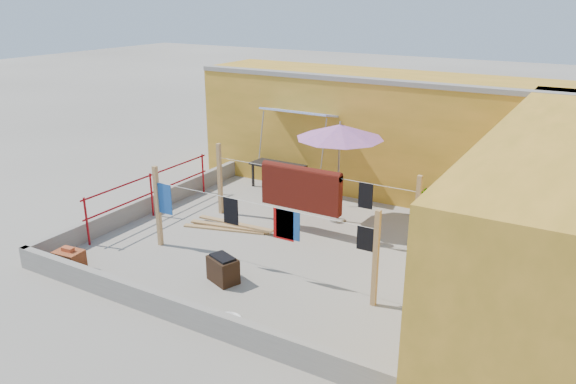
% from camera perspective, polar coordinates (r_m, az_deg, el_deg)
% --- Properties ---
extents(ground, '(80.00, 80.00, 0.00)m').
position_cam_1_polar(ground, '(12.34, 0.31, -5.48)').
color(ground, '#9E998E').
rests_on(ground, ground).
extents(wall_back, '(11.00, 3.27, 3.21)m').
position_cam_1_polar(wall_back, '(15.67, 10.62, 5.86)').
color(wall_back, gold).
rests_on(wall_back, ground).
extents(wall_right, '(2.40, 9.00, 3.20)m').
position_cam_1_polar(wall_right, '(10.34, 26.14, -3.04)').
color(wall_right, gold).
rests_on(wall_right, ground).
extents(parapet_front, '(8.30, 0.16, 0.44)m').
position_cam_1_polar(parapet_front, '(9.67, -10.65, -11.92)').
color(parapet_front, gray).
rests_on(parapet_front, ground).
extents(parapet_left, '(0.16, 7.30, 0.44)m').
position_cam_1_polar(parapet_left, '(14.58, -13.69, -1.11)').
color(parapet_left, gray).
rests_on(parapet_left, ground).
extents(red_railing, '(0.05, 4.20, 1.10)m').
position_cam_1_polar(red_railing, '(14.13, -13.73, 0.38)').
color(red_railing, maroon).
rests_on(red_railing, ground).
extents(clothesline_rig, '(5.09, 2.35, 1.80)m').
position_cam_1_polar(clothesline_rig, '(12.48, 0.97, -0.10)').
color(clothesline_rig, tan).
rests_on(clothesline_rig, ground).
extents(patio_umbrella, '(2.15, 2.15, 2.46)m').
position_cam_1_polar(patio_umbrella, '(13.04, 5.30, 6.08)').
color(patio_umbrella, gray).
rests_on(patio_umbrella, ground).
extents(outdoor_table, '(1.57, 0.87, 0.71)m').
position_cam_1_polar(outdoor_table, '(15.79, -1.03, 2.65)').
color(outdoor_table, black).
rests_on(outdoor_table, ground).
extents(brick_stack, '(0.59, 0.45, 0.48)m').
position_cam_1_polar(brick_stack, '(12.07, -21.33, -6.44)').
color(brick_stack, '#A54F26').
rests_on(brick_stack, ground).
extents(lumber_pile, '(2.13, 0.73, 0.13)m').
position_cam_1_polar(lumber_pile, '(13.24, -5.93, -3.49)').
color(lumber_pile, tan).
rests_on(lumber_pile, ground).
extents(brazier, '(0.69, 0.58, 0.53)m').
position_cam_1_polar(brazier, '(10.85, -6.62, -7.79)').
color(brazier, black).
rests_on(brazier, ground).
extents(white_basin, '(0.50, 0.50, 0.09)m').
position_cam_1_polar(white_basin, '(9.67, -6.18, -12.91)').
color(white_basin, silver).
rests_on(white_basin, ground).
extents(water_jug_a, '(0.21, 0.21, 0.32)m').
position_cam_1_polar(water_jug_a, '(11.06, 17.23, -8.73)').
color(water_jug_a, silver).
rests_on(water_jug_a, ground).
extents(water_jug_b, '(0.23, 0.23, 0.36)m').
position_cam_1_polar(water_jug_b, '(12.08, 18.59, -6.31)').
color(water_jug_b, silver).
rests_on(water_jug_b, ground).
extents(green_hose, '(0.53, 0.53, 0.08)m').
position_cam_1_polar(green_hose, '(14.01, 20.41, -3.48)').
color(green_hose, '#1B7A23').
rests_on(green_hose, ground).
extents(plant_back_a, '(1.01, 0.97, 0.85)m').
position_cam_1_polar(plant_back_a, '(14.19, 14.17, -0.84)').
color(plant_back_a, '#1D5117').
rests_on(plant_back_a, ground).
extents(plant_back_b, '(0.52, 0.52, 0.71)m').
position_cam_1_polar(plant_back_b, '(12.82, 19.58, -3.95)').
color(plant_back_b, '#1D5117').
rests_on(plant_back_b, ground).
extents(plant_right_a, '(0.51, 0.47, 0.79)m').
position_cam_1_polar(plant_right_a, '(12.46, 13.19, -3.77)').
color(plant_right_a, '#1D5117').
rests_on(plant_right_a, ground).
extents(plant_right_b, '(0.42, 0.45, 0.65)m').
position_cam_1_polar(plant_right_b, '(10.29, 14.06, -9.50)').
color(plant_right_b, '#1D5117').
rests_on(plant_right_b, ground).
extents(plant_right_c, '(0.71, 0.70, 0.60)m').
position_cam_1_polar(plant_right_c, '(9.48, 14.67, -12.40)').
color(plant_right_c, '#1D5117').
rests_on(plant_right_c, ground).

